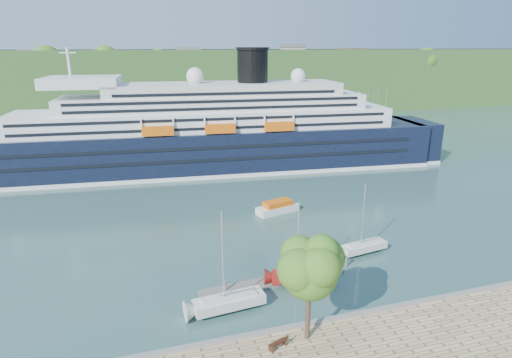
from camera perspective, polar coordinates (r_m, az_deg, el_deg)
name	(u,v)px	position (r m, az deg, el deg)	size (l,w,h in m)	color
ground	(315,331)	(42.46, 7.83, -19.47)	(400.00, 400.00, 0.00)	#2C4F4A
far_hillside	(162,82)	(176.73, -12.39, 12.58)	(400.00, 50.00, 24.00)	#396026
quay_coping	(316,322)	(41.63, 8.02, -18.35)	(220.00, 0.50, 0.30)	slate
cruise_ship	(197,111)	(90.17, -7.94, 9.03)	(112.29, 16.35, 25.22)	black
park_bench	(278,342)	(38.38, 2.91, -20.92)	(1.78, 0.73, 1.14)	#4D2816
promenade_tree	(309,285)	(37.07, 7.10, -13.79)	(6.33, 6.33, 10.48)	#39671B
floating_pontoon	(274,281)	(49.13, 2.43, -13.46)	(16.95, 2.07, 0.38)	gray
sailboat_white_near	(228,265)	(42.13, -3.70, -11.37)	(7.93, 2.20, 10.24)	silver
sailboat_red	(302,247)	(46.82, 6.22, -8.95)	(7.24, 2.01, 9.36)	maroon
sailboat_white_far	(366,221)	(55.27, 14.42, -5.41)	(6.95, 1.93, 8.98)	silver
tender_launch	(278,207)	(68.02, 2.90, -3.69)	(7.01, 2.40, 1.94)	#E05D0D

